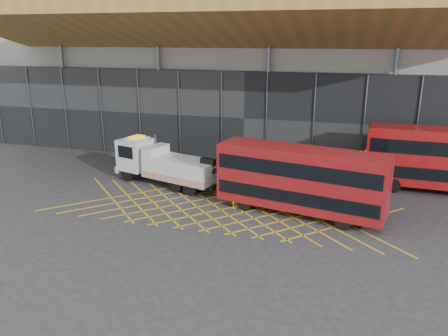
% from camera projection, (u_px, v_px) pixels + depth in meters
% --- Properties ---
extents(ground_plane, '(120.00, 120.00, 0.00)m').
position_uv_depth(ground_plane, '(175.00, 205.00, 29.37)').
color(ground_plane, '#2A2A2D').
extents(road_markings, '(23.16, 7.16, 0.01)m').
position_uv_depth(road_markings, '(221.00, 210.00, 28.52)').
color(road_markings, gold).
rests_on(road_markings, ground_plane).
extents(construction_building, '(55.00, 23.97, 18.00)m').
position_uv_depth(construction_building, '(261.00, 56.00, 43.17)').
color(construction_building, gray).
rests_on(construction_building, ground_plane).
extents(recovery_truck, '(10.02, 4.69, 3.51)m').
position_uv_depth(recovery_truck, '(164.00, 164.00, 33.02)').
color(recovery_truck, black).
rests_on(recovery_truck, ground_plane).
extents(bus_towed, '(10.84, 4.53, 4.31)m').
position_uv_depth(bus_towed, '(300.00, 178.00, 27.19)').
color(bus_towed, maroon).
rests_on(bus_towed, ground_plane).
extents(worker, '(0.62, 0.79, 1.91)m').
position_uv_depth(worker, '(236.00, 194.00, 28.65)').
color(worker, yellow).
rests_on(worker, ground_plane).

